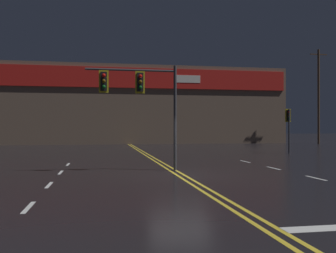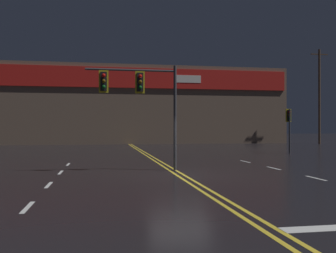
# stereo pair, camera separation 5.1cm
# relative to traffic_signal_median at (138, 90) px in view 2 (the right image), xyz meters

# --- Properties ---
(ground_plane) EXTENTS (200.00, 200.00, 0.00)m
(ground_plane) POSITION_rel_traffic_signal_median_xyz_m (1.59, -1.75, -3.61)
(ground_plane) COLOR black
(road_markings) EXTENTS (14.66, 60.00, 0.01)m
(road_markings) POSITION_rel_traffic_signal_median_xyz_m (2.55, -3.38, -3.61)
(road_markings) COLOR gold
(road_markings) RESTS_ON ground
(traffic_signal_median) EXTENTS (4.08, 0.36, 4.77)m
(traffic_signal_median) POSITION_rel_traffic_signal_median_xyz_m (0.00, 0.00, 0.00)
(traffic_signal_median) COLOR #38383D
(traffic_signal_median) RESTS_ON ground
(traffic_signal_corner_northeast) EXTENTS (0.42, 0.36, 3.37)m
(traffic_signal_corner_northeast) POSITION_rel_traffic_signal_median_xyz_m (12.31, 9.51, -1.14)
(traffic_signal_corner_northeast) COLOR #38383D
(traffic_signal_corner_northeast) RESTS_ON ground
(building_backdrop) EXTENTS (39.41, 10.23, 9.43)m
(building_backdrop) POSITION_rel_traffic_signal_median_xyz_m (1.59, 32.08, 1.12)
(building_backdrop) COLOR brown
(building_backdrop) RESTS_ON ground
(utility_pole_row) EXTENTS (46.82, 0.26, 11.38)m
(utility_pole_row) POSITION_rel_traffic_signal_median_xyz_m (4.14, 24.39, 1.77)
(utility_pole_row) COLOR #4C3828
(utility_pole_row) RESTS_ON ground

